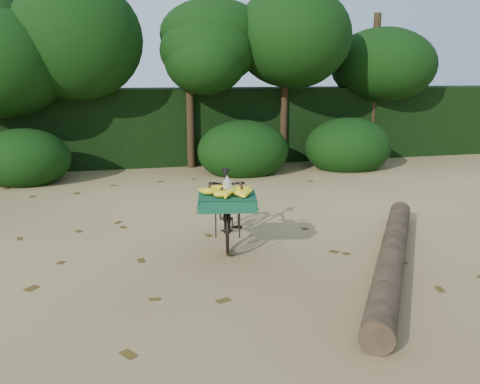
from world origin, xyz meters
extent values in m
plane|color=tan|center=(0.00, 0.00, 0.00)|extent=(80.00, 80.00, 0.00)
imported|color=black|center=(0.14, -0.19, 0.46)|extent=(0.73, 1.60, 0.93)
cube|color=black|center=(0.03, -0.78, 0.76)|extent=(0.41, 0.46, 0.02)
cube|color=#144D2C|center=(0.03, -0.78, 0.77)|extent=(0.76, 0.67, 0.01)
ellipsoid|color=#89AB29|center=(0.09, -0.79, 0.82)|extent=(0.09, 0.07, 0.10)
ellipsoid|color=#89AB29|center=(0.01, -0.72, 0.82)|extent=(0.09, 0.07, 0.10)
ellipsoid|color=#89AB29|center=(-0.01, -0.82, 0.82)|extent=(0.09, 0.07, 0.10)
cylinder|color=#EAE5C6|center=(0.03, -0.77, 0.87)|extent=(0.11, 0.11, 0.14)
cylinder|color=brown|center=(1.79, -1.51, 0.15)|extent=(2.46, 3.51, 0.29)
cube|color=black|center=(0.00, 6.30, 0.90)|extent=(26.00, 1.80, 1.80)
camera|label=1|loc=(-1.21, -6.41, 2.16)|focal=38.00mm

